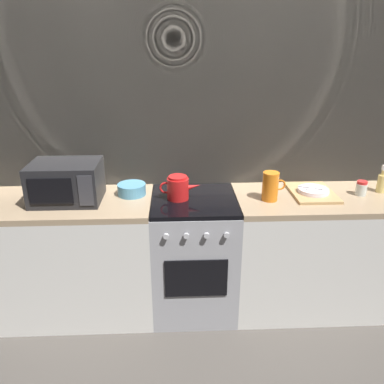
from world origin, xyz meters
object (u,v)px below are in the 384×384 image
stove_unit (194,255)px  kettle (178,188)px  mixing_bowl (132,189)px  spray_bottle (382,182)px  pitcher (271,186)px  spice_jar (361,188)px  dish_pile (312,192)px  microwave (66,182)px

stove_unit → kettle: 0.54m
mixing_bowl → spray_bottle: bearing=-0.9°
pitcher → spice_jar: (0.67, 0.06, -0.05)m
kettle → dish_pile: kettle is taller
microwave → spice_jar: size_ratio=4.38×
microwave → spray_bottle: microwave is taller
mixing_bowl → dish_pile: mixing_bowl is taller
spice_jar → spray_bottle: bearing=16.0°
stove_unit → spice_jar: 1.29m
mixing_bowl → pitcher: bearing=-8.3°
dish_pile → spice_jar: bearing=-4.8°
kettle → dish_pile: bearing=2.4°
stove_unit → microwave: 1.05m
stove_unit → dish_pile: size_ratio=2.25×
kettle → mixing_bowl: size_ratio=1.42×
microwave → stove_unit: bearing=-0.7°
dish_pile → spray_bottle: spray_bottle is taller
spray_bottle → mixing_bowl: bearing=179.1°
microwave → mixing_bowl: bearing=11.4°
spice_jar → spray_bottle: 0.18m
spice_jar → dish_pile: bearing=175.2°
mixing_bowl → pitcher: 0.97m
stove_unit → dish_pile: (0.85, 0.05, 0.47)m
mixing_bowl → spray_bottle: 1.80m
pitcher → dish_pile: (0.33, 0.09, -0.08)m
stove_unit → spice_jar: bearing=0.9°
pitcher → dish_pile: bearing=15.1°
microwave → spice_jar: microwave is taller
microwave → kettle: bearing=-0.3°
spray_bottle → microwave: bearing=-178.5°
mixing_bowl → spice_jar: 1.63m
kettle → dish_pile: 0.96m
mixing_bowl → dish_pile: 1.29m
stove_unit → mixing_bowl: (-0.44, 0.10, 0.49)m
microwave → spray_bottle: (2.23, 0.06, -0.06)m
microwave → mixing_bowl: 0.45m
microwave → spray_bottle: size_ratio=2.27×
pitcher → dish_pile: size_ratio=0.50×
spice_jar → mixing_bowl: bearing=177.2°
pitcher → spice_jar: pitcher is taller
microwave → kettle: (0.76, -0.00, -0.05)m
stove_unit → pitcher: 0.76m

